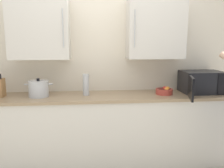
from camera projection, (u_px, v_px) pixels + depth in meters
back_wall_tiled at (99, 56)px, 3.13m from camera, size 3.89×0.44×2.55m
counter_unit at (100, 129)px, 3.01m from camera, size 3.47×0.60×0.91m
microwave_oven at (200, 82)px, 3.06m from camera, size 0.64×0.75×0.28m
thermos_flask at (86, 85)px, 2.92m from camera, size 0.08×0.08×0.27m
stock_pot at (39, 89)px, 2.84m from camera, size 0.34×0.24×0.23m
fruit_bowl at (164, 91)px, 2.99m from camera, size 0.22×0.22×0.10m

